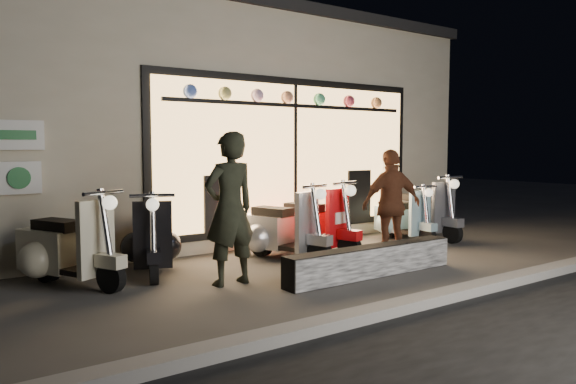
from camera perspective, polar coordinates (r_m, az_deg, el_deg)
name	(u,v)px	position (r m, az deg, el deg)	size (l,w,h in m)	color
ground	(331,269)	(7.92, 4.38, -7.77)	(40.00, 40.00, 0.00)	#383533
kerb	(448,295)	(6.55, 15.92, -10.06)	(40.00, 0.25, 0.12)	slate
shop_building	(177,127)	(11.99, -11.20, 6.49)	(10.20, 6.23, 4.20)	beige
graffiti_barrier	(371,261)	(7.50, 8.43, -6.96)	(2.70, 0.28, 0.40)	black
scooter_silver	(276,229)	(8.54, -1.27, -3.82)	(0.80, 1.55, 1.11)	black
scooter_red	(307,225)	(9.00, 1.95, -3.34)	(0.75, 1.58, 1.13)	black
scooter_black	(151,240)	(7.89, -13.71, -4.75)	(0.82, 1.49, 1.07)	black
scooter_cream	(62,248)	(7.47, -21.98, -5.28)	(0.95, 1.56, 1.14)	black
scooter_blue	(400,218)	(10.44, 11.28, -2.61)	(0.53, 1.39, 0.99)	black
scooter_grey	(419,213)	(10.83, 13.21, -2.08)	(0.58, 1.59, 1.13)	black
man	(230,209)	(6.90, -5.94, -1.70)	(0.69, 0.45, 1.88)	black
woman	(392,205)	(8.56, 10.48, -1.27)	(0.97, 0.41, 1.66)	brown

